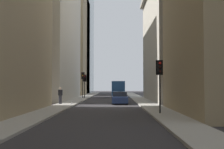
{
  "coord_description": "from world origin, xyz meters",
  "views": [
    {
      "loc": [
        -28.45,
        -0.88,
        2.2
      ],
      "look_at": [
        15.16,
        -0.35,
        3.89
      ],
      "focal_mm": 42.99,
      "sensor_mm": 36.0,
      "label": 1
    }
  ],
  "objects": [
    {
      "name": "building_right_far",
      "position": [
        32.0,
        10.6,
        11.39
      ],
      "size": [
        14.51,
        10.0,
        22.78
      ],
      "color": "#9E8966",
      "rests_on": "ground_plane"
    },
    {
      "name": "building_left_midfar",
      "position": [
        8.48,
        -10.59,
        9.5
      ],
      "size": [
        16.59,
        10.5,
        18.99
      ],
      "color": "#A8A091",
      "rests_on": "ground_plane"
    },
    {
      "name": "delivery_truck",
      "position": [
        19.93,
        -1.4,
        1.46
      ],
      "size": [
        6.46,
        2.25,
        2.84
      ],
      "color": "#285699",
      "rests_on": "ground_plane"
    },
    {
      "name": "building_right_midfar",
      "position": [
        11.83,
        10.6,
        9.25
      ],
      "size": [
        18.36,
        10.0,
        18.5
      ],
      "color": "beige",
      "rests_on": "ground_plane"
    },
    {
      "name": "ground_plane",
      "position": [
        0.0,
        0.0,
        0.0
      ],
      "size": [
        135.0,
        135.0,
        0.0
      ],
      "primitive_type": "plane",
      "color": "#302D30"
    },
    {
      "name": "sedan_navy",
      "position": [
        2.84,
        -1.4,
        0.66
      ],
      "size": [
        4.3,
        1.78,
        1.42
      ],
      "color": "navy",
      "rests_on": "ground_plane"
    },
    {
      "name": "traffic_light_foreground",
      "position": [
        -8.73,
        -4.16,
        3.01
      ],
      "size": [
        0.43,
        0.52,
        3.9
      ],
      "color": "black",
      "rests_on": "sidewalk_left"
    },
    {
      "name": "pedestrian",
      "position": [
        0.7,
        5.11,
        1.12
      ],
      "size": [
        0.26,
        0.44,
        1.79
      ],
      "color": "#33333D",
      "rests_on": "sidewalk_right"
    },
    {
      "name": "sidewalk_left",
      "position": [
        0.0,
        -4.5,
        0.07
      ],
      "size": [
        90.0,
        2.2,
        0.14
      ],
      "primitive_type": "cube",
      "color": "#A8A399",
      "rests_on": "ground_plane"
    },
    {
      "name": "sidewalk_right",
      "position": [
        0.0,
        4.5,
        0.07
      ],
      "size": [
        90.0,
        2.2,
        0.14
      ],
      "primitive_type": "cube",
      "color": "#A8A399",
      "rests_on": "ground_plane"
    },
    {
      "name": "traffic_light_midblock",
      "position": [
        13.67,
        4.24,
        3.13
      ],
      "size": [
        0.43,
        0.52,
        4.07
      ],
      "color": "black",
      "rests_on": "sidewalk_right"
    },
    {
      "name": "discarded_bottle",
      "position": [
        0.13,
        3.76,
        0.25
      ],
      "size": [
        0.07,
        0.07,
        0.27
      ],
      "color": "#999EA3",
      "rests_on": "sidewalk_right"
    },
    {
      "name": "traffic_light_far_junction",
      "position": [
        14.12,
        3.98,
        2.85
      ],
      "size": [
        0.43,
        0.52,
        3.69
      ],
      "color": "black",
      "rests_on": "sidewalk_right"
    }
  ]
}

